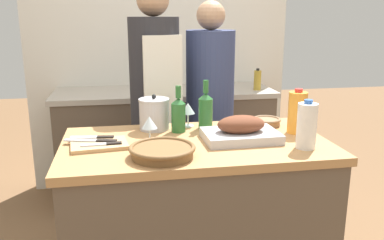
% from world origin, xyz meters
% --- Properties ---
extents(kitchen_island, '(1.30, 0.72, 0.92)m').
position_xyz_m(kitchen_island, '(0.00, 0.00, 0.46)').
color(kitchen_island, brown).
rests_on(kitchen_island, ground_plane).
extents(back_counter, '(1.78, 0.60, 0.92)m').
position_xyz_m(back_counter, '(0.00, 1.40, 0.46)').
color(back_counter, brown).
rests_on(back_counter, ground_plane).
extents(back_wall, '(2.28, 0.10, 2.55)m').
position_xyz_m(back_wall, '(0.00, 1.75, 1.27)').
color(back_wall, silver).
rests_on(back_wall, ground_plane).
extents(roasting_pan, '(0.37, 0.25, 0.13)m').
position_xyz_m(roasting_pan, '(0.22, -0.02, 0.97)').
color(roasting_pan, '#BCBCC1').
rests_on(roasting_pan, kitchen_island).
extents(wicker_basket, '(0.29, 0.29, 0.05)m').
position_xyz_m(wicker_basket, '(-0.18, -0.20, 0.95)').
color(wicker_basket, brown).
rests_on(wicker_basket, kitchen_island).
extents(cutting_board, '(0.28, 0.21, 0.02)m').
position_xyz_m(cutting_board, '(-0.46, 0.00, 0.93)').
color(cutting_board, tan).
rests_on(cutting_board, kitchen_island).
extents(stock_pot, '(0.16, 0.16, 0.19)m').
position_xyz_m(stock_pot, '(-0.18, 0.25, 1.01)').
color(stock_pot, '#B7B7BC').
rests_on(stock_pot, kitchen_island).
extents(mixing_bowl, '(0.16, 0.16, 0.04)m').
position_xyz_m(mixing_bowl, '(0.44, 0.22, 0.95)').
color(mixing_bowl, '#846647').
rests_on(mixing_bowl, kitchen_island).
extents(juice_jug, '(0.10, 0.10, 0.23)m').
position_xyz_m(juice_jug, '(0.55, 0.05, 1.03)').
color(juice_jug, orange).
rests_on(juice_jug, kitchen_island).
extents(milk_jug, '(0.09, 0.09, 0.23)m').
position_xyz_m(milk_jug, '(0.48, -0.19, 1.03)').
color(milk_jug, white).
rests_on(milk_jug, kitchen_island).
extents(wine_bottle_green, '(0.08, 0.08, 0.27)m').
position_xyz_m(wine_bottle_green, '(0.09, 0.22, 1.03)').
color(wine_bottle_green, '#28662D').
rests_on(wine_bottle_green, kitchen_island).
extents(wine_bottle_dark, '(0.07, 0.07, 0.25)m').
position_xyz_m(wine_bottle_dark, '(-0.06, 0.18, 1.02)').
color(wine_bottle_dark, '#28662D').
rests_on(wine_bottle_dark, kitchen_island).
extents(wine_glass_left, '(0.08, 0.08, 0.13)m').
position_xyz_m(wine_glass_left, '(-0.22, 0.03, 1.02)').
color(wine_glass_left, silver).
rests_on(wine_glass_left, kitchen_island).
extents(wine_glass_right, '(0.08, 0.08, 0.13)m').
position_xyz_m(wine_glass_right, '(0.01, 0.28, 1.02)').
color(wine_glass_right, silver).
rests_on(wine_glass_right, kitchen_island).
extents(knife_chef, '(0.25, 0.09, 0.01)m').
position_xyz_m(knife_chef, '(-0.49, 0.03, 0.94)').
color(knife_chef, '#B7B7BC').
rests_on(knife_chef, cutting_board).
extents(knife_paring, '(0.19, 0.04, 0.01)m').
position_xyz_m(knife_paring, '(-0.44, -0.03, 0.94)').
color(knife_paring, '#B7B7BC').
rests_on(knife_paring, cutting_board).
extents(knife_bread, '(0.21, 0.06, 0.01)m').
position_xyz_m(knife_bread, '(-0.49, 0.09, 0.94)').
color(knife_bread, '#B7B7BC').
rests_on(knife_bread, cutting_board).
extents(condiment_bottle_tall, '(0.06, 0.06, 0.14)m').
position_xyz_m(condiment_bottle_tall, '(0.02, 1.51, 0.99)').
color(condiment_bottle_tall, '#332D28').
rests_on(condiment_bottle_tall, back_counter).
extents(condiment_bottle_short, '(0.06, 0.06, 0.18)m').
position_xyz_m(condiment_bottle_short, '(0.75, 1.27, 1.01)').
color(condiment_bottle_short, '#B28E2D').
rests_on(condiment_bottle_short, back_counter).
extents(person_cook_aproned, '(0.32, 0.34, 1.71)m').
position_xyz_m(person_cook_aproned, '(-0.14, 0.68, 0.96)').
color(person_cook_aproned, beige).
rests_on(person_cook_aproned, ground_plane).
extents(person_cook_guest, '(0.32, 0.32, 1.61)m').
position_xyz_m(person_cook_guest, '(0.24, 0.78, 0.89)').
color(person_cook_guest, beige).
rests_on(person_cook_guest, ground_plane).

